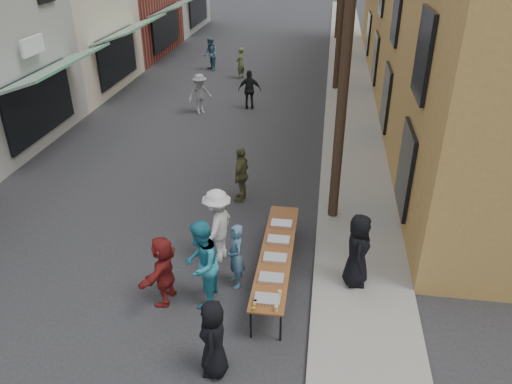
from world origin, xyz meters
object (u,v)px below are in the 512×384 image
(serving_table, at_px, (277,253))
(guest_front_c, at_px, (201,264))
(catering_tray_sausage, at_px, (267,300))
(guest_front_a, at_px, (214,338))
(server, at_px, (358,250))
(utility_pole_near, at_px, (346,52))

(serving_table, xyz_separation_m, guest_front_c, (-1.46, -0.99, 0.27))
(catering_tray_sausage, xyz_separation_m, guest_front_a, (-0.80, -1.13, -0.01))
(server, bearing_deg, guest_front_c, 108.83)
(guest_front_c, height_order, server, guest_front_c)
(utility_pole_near, bearing_deg, guest_front_c, -124.81)
(server, bearing_deg, utility_pole_near, 11.49)
(guest_front_a, relative_size, server, 0.91)
(utility_pole_near, height_order, server, utility_pole_near)
(catering_tray_sausage, bearing_deg, serving_table, 90.00)
(serving_table, bearing_deg, catering_tray_sausage, -90.00)
(serving_table, relative_size, server, 2.33)
(utility_pole_near, distance_m, guest_front_a, 7.09)
(utility_pole_near, relative_size, catering_tray_sausage, 18.00)
(serving_table, height_order, guest_front_c, guest_front_c)
(catering_tray_sausage, relative_size, guest_front_a, 0.32)
(serving_table, bearing_deg, guest_front_a, -106.12)
(utility_pole_near, xyz_separation_m, serving_table, (-1.24, -2.90, -3.79))
(guest_front_a, bearing_deg, catering_tray_sausage, 139.69)
(catering_tray_sausage, xyz_separation_m, server, (1.75, 1.67, 0.17))
(serving_table, xyz_separation_m, guest_front_a, (-0.80, -2.78, 0.07))
(serving_table, distance_m, guest_front_c, 1.78)
(guest_front_c, bearing_deg, serving_table, 123.26)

